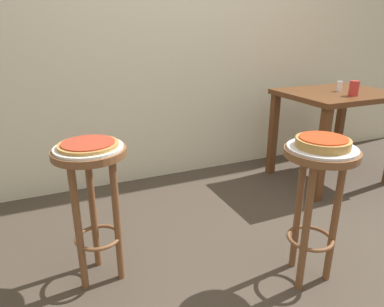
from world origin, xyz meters
name	(u,v)px	position (x,y,z in m)	size (l,w,h in m)	color
ground_plane	(294,283)	(0.00, 0.00, 0.00)	(6.00, 6.00, 0.00)	#42382D
stool_foreground	(317,189)	(0.09, 0.02, 0.51)	(0.34, 0.34, 0.72)	brown
serving_plate_foreground	(322,148)	(0.09, 0.02, 0.72)	(0.32, 0.32, 0.01)	silver
pizza_foreground	(323,142)	(0.09, 0.02, 0.75)	(0.25, 0.25, 0.05)	#B78442
stool_middle	(93,188)	(-0.90, 0.46, 0.51)	(0.34, 0.34, 0.72)	brown
serving_plate_middle	(89,148)	(-0.90, 0.46, 0.72)	(0.32, 0.32, 0.01)	white
pizza_middle	(88,144)	(-0.90, 0.46, 0.74)	(0.28, 0.28, 0.02)	#B78442
dining_table	(336,108)	(1.15, 0.98, 0.62)	(0.88, 0.69, 0.76)	#5B3319
cup_near_edge	(354,88)	(1.11, 0.80, 0.81)	(0.07, 0.07, 0.11)	red
condiment_shaker	(339,86)	(1.16, 0.98, 0.80)	(0.04, 0.04, 0.08)	white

